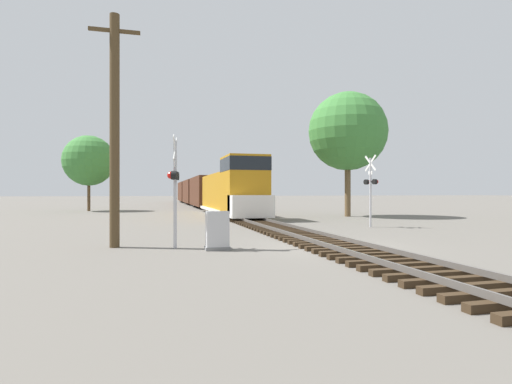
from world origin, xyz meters
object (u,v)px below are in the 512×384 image
(utility_pole, at_px, (115,128))
(crossing_signal_far, at_px, (371,185))
(relay_cabinet, at_px, (217,231))
(tree_mid_background, at_px, (89,161))
(crossing_signal_near, at_px, (174,180))
(tree_far_right, at_px, (348,132))
(freight_train, at_px, (201,192))

(utility_pole, bearing_deg, crossing_signal_far, 20.93)
(relay_cabinet, bearing_deg, tree_mid_background, 105.54)
(crossing_signal_near, bearing_deg, tree_far_right, 146.52)
(freight_train, xyz_separation_m, crossing_signal_far, (5.74, -34.35, 0.38))
(tree_far_right, bearing_deg, crossing_signal_far, -110.07)
(freight_train, relative_size, crossing_signal_near, 15.11)
(freight_train, height_order, tree_far_right, tree_far_right)
(crossing_signal_far, relative_size, tree_far_right, 0.40)
(relay_cabinet, distance_m, utility_pole, 5.32)
(crossing_signal_far, bearing_deg, relay_cabinet, 113.31)
(tree_far_right, distance_m, tree_mid_background, 27.14)
(crossing_signal_far, bearing_deg, tree_far_right, -30.80)
(crossing_signal_near, bearing_deg, tree_mid_background, -156.34)
(crossing_signal_near, distance_m, tree_mid_background, 32.00)
(crossing_signal_near, bearing_deg, relay_cabinet, 73.66)
(freight_train, relative_size, relay_cabinet, 45.06)
(freight_train, relative_size, tree_far_right, 5.92)
(relay_cabinet, bearing_deg, utility_pole, 156.20)
(crossing_signal_far, distance_m, tree_far_right, 11.12)
(crossing_signal_far, height_order, tree_far_right, tree_far_right)
(freight_train, bearing_deg, tree_mid_background, -144.31)
(freight_train, bearing_deg, utility_pole, -101.03)
(utility_pole, xyz_separation_m, tree_far_right, (16.91, 14.65, 2.68))
(crossing_signal_near, height_order, tree_far_right, tree_far_right)
(crossing_signal_near, height_order, tree_mid_background, tree_mid_background)
(tree_far_right, xyz_separation_m, tree_mid_background, (-22.21, 15.51, -1.66))
(utility_pole, bearing_deg, tree_far_right, 40.90)
(relay_cabinet, distance_m, tree_far_right, 21.96)
(freight_train, xyz_separation_m, utility_pole, (-7.70, -39.49, 2.30))
(crossing_signal_near, xyz_separation_m, tree_mid_background, (-7.39, 30.99, 2.93))
(relay_cabinet, xyz_separation_m, utility_pole, (-3.53, 1.56, 3.67))
(freight_train, relative_size, crossing_signal_far, 14.69)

